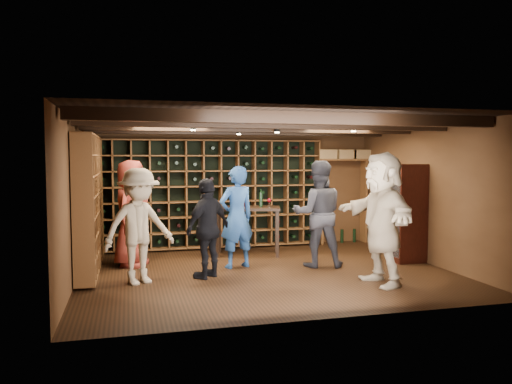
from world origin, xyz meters
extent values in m
plane|color=black|center=(0.00, 0.00, 0.00)|extent=(6.00, 6.00, 0.00)
plane|color=brown|center=(0.00, 2.50, 1.25)|extent=(6.00, 0.00, 6.00)
plane|color=brown|center=(0.00, -2.50, 1.25)|extent=(6.00, 0.00, 6.00)
plane|color=brown|center=(-3.00, 0.00, 1.25)|extent=(0.00, 5.00, 5.00)
plane|color=brown|center=(3.00, 0.00, 1.25)|extent=(0.00, 5.00, 5.00)
plane|color=black|center=(0.00, 0.00, 2.50)|extent=(6.00, 6.00, 0.00)
cube|color=black|center=(0.00, -1.60, 2.42)|extent=(5.90, 0.18, 0.16)
cube|color=black|center=(0.00, -0.50, 2.42)|extent=(5.90, 0.18, 0.16)
cube|color=black|center=(0.00, 0.60, 2.42)|extent=(5.90, 0.18, 0.16)
cube|color=black|center=(0.00, 1.70, 2.42)|extent=(5.90, 0.18, 0.16)
cylinder|color=black|center=(-1.20, 0.00, 2.39)|extent=(0.10, 0.10, 0.10)
cylinder|color=black|center=(0.30, 0.40, 2.39)|extent=(0.10, 0.10, 0.10)
cylinder|color=black|center=(1.40, -0.30, 2.39)|extent=(0.10, 0.10, 0.10)
cylinder|color=black|center=(-0.20, 1.20, 2.39)|extent=(0.10, 0.10, 0.10)
cube|color=brown|center=(-0.52, 2.33, 1.15)|extent=(4.65, 0.30, 2.20)
cube|color=black|center=(-0.52, 2.33, 1.15)|extent=(4.56, 0.02, 2.16)
cube|color=brown|center=(-2.83, 0.82, 1.15)|extent=(0.30, 2.65, 2.20)
cube|color=black|center=(-2.83, 0.82, 1.15)|extent=(0.29, 0.02, 2.16)
cube|color=brown|center=(2.40, 2.32, 1.85)|extent=(1.15, 0.32, 0.04)
cube|color=brown|center=(2.92, 2.32, 0.93)|extent=(0.05, 0.28, 1.85)
cube|color=brown|center=(1.88, 2.32, 0.93)|extent=(0.05, 0.28, 1.85)
cube|color=tan|center=(2.00, 2.32, 1.97)|extent=(0.40, 0.30, 0.20)
cube|color=tan|center=(2.45, 2.32, 1.97)|extent=(0.40, 0.30, 0.20)
cube|color=tan|center=(2.80, 2.32, 1.97)|extent=(0.40, 0.30, 0.20)
cube|color=black|center=(2.72, 0.20, 0.05)|extent=(0.55, 0.50, 0.10)
cube|color=black|center=(2.72, 0.20, 0.90)|extent=(0.55, 0.50, 1.70)
cube|color=white|center=(2.46, 0.20, 0.90)|extent=(0.01, 0.46, 1.60)
cube|color=black|center=(2.72, 0.20, 0.90)|extent=(0.50, 0.44, 0.02)
sphere|color=#59260C|center=(2.70, 0.20, 1.00)|extent=(0.18, 0.18, 0.18)
imported|color=navy|center=(-0.40, 0.46, 0.88)|extent=(0.73, 0.59, 1.75)
imported|color=black|center=(0.99, 0.21, 0.92)|extent=(1.04, 0.89, 1.85)
imported|color=maroon|center=(-2.17, 1.06, 0.93)|extent=(0.90, 1.07, 1.86)
imported|color=black|center=(-1.00, -0.14, 0.79)|extent=(0.96, 0.89, 1.58)
imported|color=#9C8A6C|center=(-2.06, -0.25, 0.87)|extent=(1.29, 1.07, 1.74)
imported|color=tan|center=(1.46, -1.18, 0.99)|extent=(0.69, 1.87, 1.99)
cube|color=black|center=(0.04, 1.50, 0.91)|extent=(1.37, 0.92, 0.05)
cube|color=black|center=(-0.58, 1.39, 0.45)|extent=(0.08, 0.08, 0.89)
cube|color=black|center=(0.52, 1.10, 0.45)|extent=(0.08, 0.08, 0.89)
cube|color=black|center=(-0.45, 1.89, 0.45)|extent=(0.08, 0.08, 0.89)
cube|color=black|center=(0.66, 1.60, 0.45)|extent=(0.08, 0.08, 0.89)
cylinder|color=black|center=(-0.25, 1.63, 1.08)|extent=(0.07, 0.07, 0.28)
cylinder|color=black|center=(0.00, 1.56, 1.08)|extent=(0.07, 0.07, 0.28)
cylinder|color=black|center=(0.30, 1.48, 1.08)|extent=(0.07, 0.07, 0.28)
camera|label=1|loc=(-2.20, -7.87, 1.91)|focal=35.00mm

